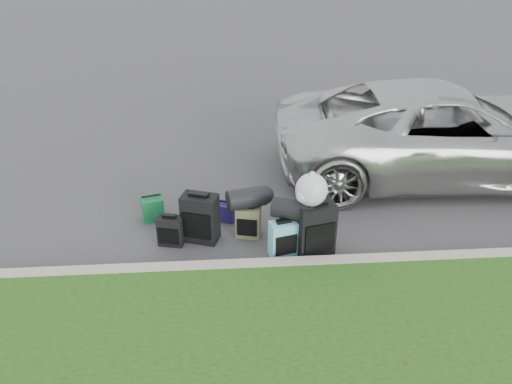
{
  "coord_description": "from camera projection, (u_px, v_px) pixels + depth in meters",
  "views": [
    {
      "loc": [
        -0.55,
        -6.33,
        4.12
      ],
      "look_at": [
        -0.1,
        0.2,
        0.55
      ],
      "focal_mm": 35.0,
      "sensor_mm": 36.0,
      "label": 1
    }
  ],
  "objects": [
    {
      "name": "curb",
      "position": [
        270.0,
        266.0,
        6.64
      ],
      "size": [
        120.0,
        0.18,
        0.15
      ],
      "primitive_type": "cube",
      "color": "#9E937F",
      "rests_on": "ground"
    },
    {
      "name": "suv",
      "position": [
        443.0,
        131.0,
        8.86
      ],
      "size": [
        6.05,
        2.99,
        1.65
      ],
      "primitive_type": "imported",
      "rotation": [
        0.0,
        0.0,
        1.53
      ],
      "color": "#B7B7B2",
      "rests_on": "ground"
    },
    {
      "name": "suitcase_large_black_right",
      "position": [
        315.0,
        229.0,
        6.86
      ],
      "size": [
        0.57,
        0.42,
        0.77
      ],
      "primitive_type": "cube",
      "rotation": [
        0.0,
        0.0,
        0.24
      ],
      "color": "black",
      "rests_on": "ground"
    },
    {
      "name": "ground",
      "position": [
        263.0,
        230.0,
        7.55
      ],
      "size": [
        120.0,
        120.0,
        0.0
      ],
      "primitive_type": "plane",
      "color": "#383535",
      "rests_on": "ground"
    },
    {
      "name": "duffel_left",
      "position": [
        246.0,
        198.0,
        7.13
      ],
      "size": [
        0.61,
        0.43,
        0.3
      ],
      "primitive_type": "cylinder",
      "rotation": [
        0.0,
        1.57,
        0.26
      ],
      "color": "black",
      "rests_on": "suitcase_olive"
    },
    {
      "name": "trash_bag",
      "position": [
        311.0,
        190.0,
        6.59
      ],
      "size": [
        0.43,
        0.43,
        0.43
      ],
      "primitive_type": "sphere",
      "color": "silver",
      "rests_on": "suitcase_large_black_right"
    },
    {
      "name": "suitcase_olive",
      "position": [
        248.0,
        222.0,
        7.3
      ],
      "size": [
        0.39,
        0.29,
        0.49
      ],
      "primitive_type": "cube",
      "rotation": [
        0.0,
        0.0,
        -0.22
      ],
      "color": "#48482D",
      "rests_on": "ground"
    },
    {
      "name": "duffel_right",
      "position": [
        291.0,
        209.0,
        6.77
      ],
      "size": [
        0.58,
        0.45,
        0.28
      ],
      "primitive_type": "cylinder",
      "rotation": [
        0.0,
        1.57,
        -0.39
      ],
      "color": "black",
      "rests_on": "suitcase_teal"
    },
    {
      "name": "tote_navy",
      "position": [
        227.0,
        212.0,
        7.74
      ],
      "size": [
        0.32,
        0.29,
        0.28
      ],
      "primitive_type": "cube",
      "rotation": [
        0.0,
        0.0,
        -0.34
      ],
      "color": "navy",
      "rests_on": "ground"
    },
    {
      "name": "suitcase_large_black_left",
      "position": [
        200.0,
        218.0,
        7.16
      ],
      "size": [
        0.57,
        0.45,
        0.72
      ],
      "primitive_type": "cube",
      "rotation": [
        0.0,
        0.0,
        -0.33
      ],
      "color": "black",
      "rests_on": "ground"
    },
    {
      "name": "tote_green",
      "position": [
        153.0,
        208.0,
        7.75
      ],
      "size": [
        0.38,
        0.34,
        0.37
      ],
      "primitive_type": "cube",
      "rotation": [
        0.0,
        0.0,
        0.27
      ],
      "color": "#166433",
      "rests_on": "ground"
    },
    {
      "name": "suitcase_teal",
      "position": [
        283.0,
        239.0,
        6.87
      ],
      "size": [
        0.41,
        0.31,
        0.53
      ],
      "primitive_type": "cube",
      "rotation": [
        0.0,
        0.0,
        0.25
      ],
      "color": "#5192AC",
      "rests_on": "ground"
    },
    {
      "name": "suitcase_small_black",
      "position": [
        171.0,
        231.0,
        7.12
      ],
      "size": [
        0.39,
        0.27,
        0.44
      ],
      "primitive_type": "cube",
      "rotation": [
        0.0,
        0.0,
        -0.21
      ],
      "color": "black",
      "rests_on": "ground"
    }
  ]
}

